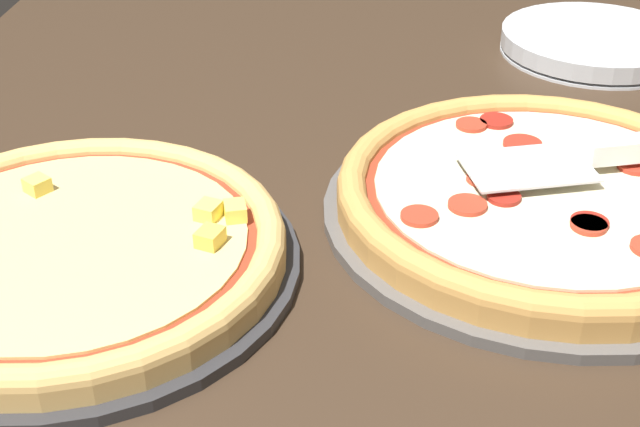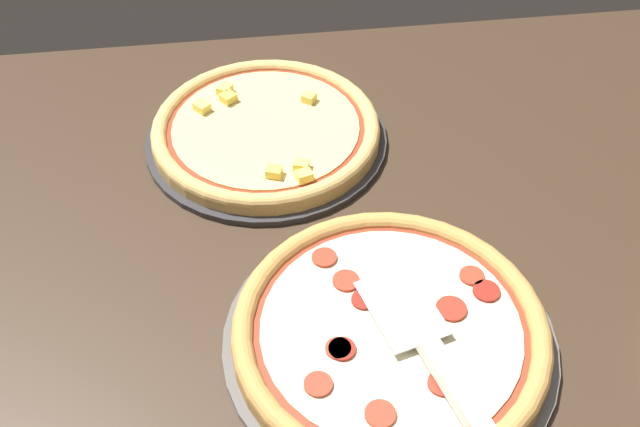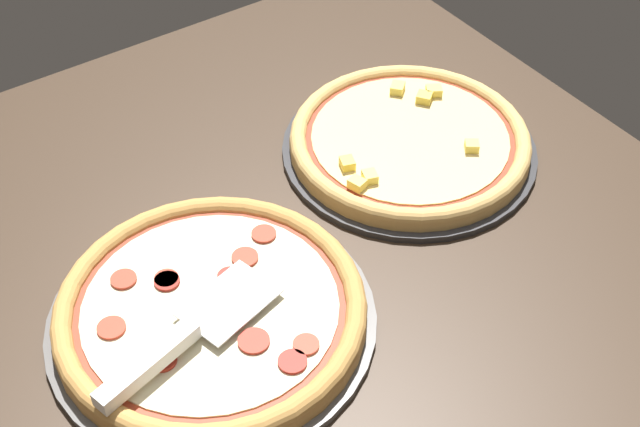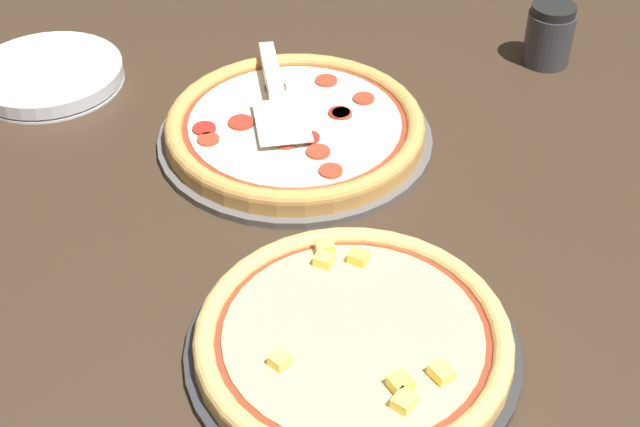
{
  "view_description": "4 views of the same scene",
  "coord_description": "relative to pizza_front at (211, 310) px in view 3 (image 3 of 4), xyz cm",
  "views": [
    {
      "loc": [
        -74.29,
        7.61,
        41.79
      ],
      "look_at": [
        -12.06,
        12.69,
        3.0
      ],
      "focal_mm": 50.0,
      "sensor_mm": 36.0,
      "label": 1
    },
    {
      "loc": [
        -21.15,
        -55.86,
        72.82
      ],
      "look_at": [
        -12.06,
        12.69,
        3.0
      ],
      "focal_mm": 42.0,
      "sensor_mm": 36.0,
      "label": 2
    },
    {
      "loc": [
        55.25,
        -33.73,
        82.92
      ],
      "look_at": [
        -12.06,
        12.69,
        3.0
      ],
      "focal_mm": 50.0,
      "sensor_mm": 36.0,
      "label": 3
    },
    {
      "loc": [
        -20.91,
        96.19,
        73.35
      ],
      "look_at": [
        -12.06,
        12.69,
        3.0
      ],
      "focal_mm": 50.0,
      "sensor_mm": 36.0,
      "label": 4
    }
  ],
  "objects": [
    {
      "name": "ground_plane",
      "position": [
        6.47,
        6.62,
        -4.35
      ],
      "size": [
        129.58,
        122.54,
        3.6
      ],
      "primitive_type": "cube",
      "color": "#38281C"
    },
    {
      "name": "pizza_pan_front",
      "position": [
        -0.0,
        -0.0,
        -2.05
      ],
      "size": [
        38.88,
        38.88,
        1.0
      ],
      "primitive_type": "cylinder",
      "color": "#565451",
      "rests_on": "ground_plane"
    },
    {
      "name": "pizza_front",
      "position": [
        0.0,
        0.0,
        0.0
      ],
      "size": [
        36.54,
        36.54,
        3.17
      ],
      "color": "#C68E47",
      "rests_on": "pizza_pan_front"
    },
    {
      "name": "pizza_pan_back",
      "position": [
        -11.18,
        38.61,
        -2.05
      ],
      "size": [
        36.29,
        36.29,
        1.0
      ],
      "primitive_type": "cylinder",
      "color": "#2D2D30",
      "rests_on": "ground_plane"
    },
    {
      "name": "pizza_back",
      "position": [
        -11.19,
        38.6,
        -0.18
      ],
      "size": [
        34.11,
        34.11,
        3.35
      ],
      "color": "#DBAD60",
      "rests_on": "pizza_pan_back"
    },
    {
      "name": "serving_spatula",
      "position": [
        3.99,
        -7.26,
        2.41
      ],
      "size": [
        11.0,
        24.89,
        2.0
      ],
      "color": "silver",
      "rests_on": "pizza_front"
    }
  ]
}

